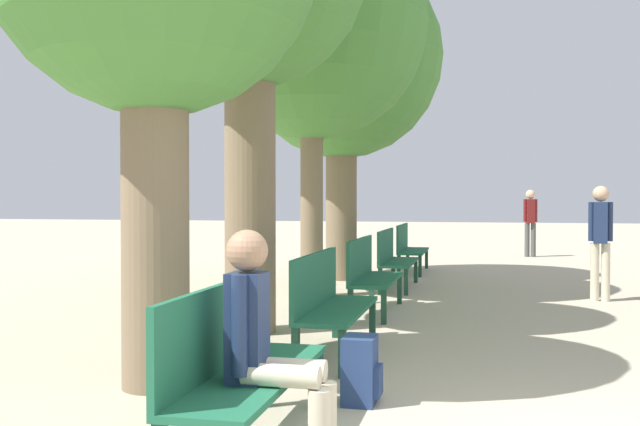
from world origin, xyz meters
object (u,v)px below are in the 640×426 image
bench_row_3 (393,255)px  pedestrian_mid (600,235)px  bench_row_0 (236,357)px  pedestrian_near (530,218)px  backpack (361,370)px  bench_row_4 (408,245)px  bench_row_1 (327,298)px  bench_row_2 (369,271)px  tree_row_3 (341,60)px  person_seated (267,340)px  tree_row_2 (312,25)px

bench_row_3 → pedestrian_mid: bearing=-15.1°
bench_row_0 → pedestrian_near: pedestrian_near is taller
pedestrian_near → backpack: bearing=-98.6°
backpack → pedestrian_near: 13.41m
bench_row_4 → pedestrian_near: bearing=59.5°
bench_row_1 → bench_row_2: size_ratio=1.00×
tree_row_3 → person_seated: 9.31m
bench_row_1 → bench_row_3: 4.97m
bench_row_1 → pedestrian_near: size_ratio=1.04×
bench_row_0 → pedestrian_mid: bearing=65.8°
pedestrian_near → pedestrian_mid: bearing=-86.8°
person_seated → backpack: bearing=75.6°
bench_row_2 → pedestrian_near: size_ratio=1.04×
bench_row_4 → bench_row_2: bearing=-90.0°
bench_row_4 → backpack: 8.92m
bench_row_3 → tree_row_2: size_ratio=0.30×
bench_row_0 → backpack: bearing=62.0°
bench_row_2 → tree_row_3: tree_row_3 is taller
bench_row_2 → bench_row_4: (0.00, 4.97, 0.00)m
bench_row_0 → bench_row_3: (0.00, 7.45, 0.00)m
bench_row_1 → backpack: (0.55, -1.45, -0.29)m
backpack → pedestrian_mid: (2.44, 5.62, 0.69)m
tree_row_2 → pedestrian_near: (3.59, 8.05, -2.99)m
person_seated → pedestrian_near: bearing=80.9°
bench_row_1 → backpack: size_ratio=3.64×
bench_row_0 → bench_row_3: size_ratio=1.00×
pedestrian_near → bench_row_1: bearing=-102.2°
bench_row_0 → pedestrian_near: bearing=79.9°
pedestrian_mid → pedestrian_near: bearing=93.2°
bench_row_2 → pedestrian_mid: pedestrian_mid is taller
bench_row_3 → person_seated: size_ratio=1.36×
bench_row_4 → person_seated: bearing=-88.6°
bench_row_3 → bench_row_4: (0.00, 2.48, 0.00)m
bench_row_1 → bench_row_3: size_ratio=1.00×
bench_row_4 → backpack: (0.55, -8.90, -0.29)m
tree_row_3 → pedestrian_near: tree_row_3 is taller
tree_row_3 → pedestrian_near: 7.41m
bench_row_1 → bench_row_4: size_ratio=1.00×
bench_row_1 → pedestrian_mid: pedestrian_mid is taller
bench_row_3 → person_seated: bearing=-88.2°
bench_row_2 → tree_row_2: size_ratio=0.30×
pedestrian_mid → bench_row_4: bearing=132.2°
tree_row_2 → pedestrian_mid: tree_row_2 is taller
bench_row_3 → pedestrian_mid: size_ratio=1.06×
bench_row_0 → person_seated: 0.33m
bench_row_0 → pedestrian_mid: (2.98, 6.64, 0.39)m
pedestrian_mid → bench_row_1: bearing=-125.6°
backpack → pedestrian_mid: 6.16m
bench_row_3 → pedestrian_near: 7.29m
bench_row_3 → pedestrian_mid: 3.12m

